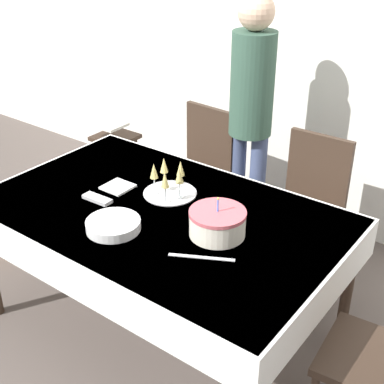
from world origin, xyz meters
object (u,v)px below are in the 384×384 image
Objects in this scene: dining_chair_far_right at (307,205)px; gift_bag at (19,230)px; person_standing at (251,103)px; high_chair at (114,146)px; plate_stack_main at (113,225)px; birthday_cake at (217,223)px; champagne_tray at (169,180)px; dining_chair_far_left at (200,170)px.

dining_chair_far_right is 2.00m from gift_bag.
dining_chair_far_right is 0.75m from person_standing.
high_chair is 0.97m from gift_bag.
person_standing reaches higher than plate_stack_main.
person_standing is 1.85m from gift_bag.
dining_chair_far_right is at bearing 26.95° from gift_bag.
gift_bag is at bearing 179.00° from birthday_cake.
birthday_cake is (-0.05, -0.92, 0.31)m from dining_chair_far_right.
dining_chair_far_right reaches higher than plate_stack_main.
dining_chair_far_left is at bearing 114.28° from champagne_tray.
dining_chair_far_left is 3.65× the size of gift_bag.
gift_bag is (-1.75, -0.89, -0.39)m from dining_chair_far_right.
high_chair is (-1.62, 0.93, -0.35)m from birthday_cake.
birthday_cake reaches higher than dining_chair_far_right.
champagne_tray is 0.44m from plate_stack_main.
plate_stack_main reaches higher than high_chair.
plate_stack_main is (-0.43, -0.26, -0.04)m from birthday_cake.
high_chair is (-1.67, 0.01, -0.04)m from dining_chair_far_right.
dining_chair_far_right is 3.27× the size of champagne_tray.
champagne_tray is (-0.49, -0.74, 0.33)m from dining_chair_far_right.
dining_chair_far_right is at bearing 56.80° from champagne_tray.
high_chair is 2.71× the size of gift_bag.
champagne_tray is 1.46m from gift_bag.
person_standing is (-0.47, 1.06, 0.20)m from birthday_cake.
champagne_tray is (0.34, -0.74, 0.33)m from dining_chair_far_left.
birthday_cake is 1.03× the size of plate_stack_main.
dining_chair_far_left is at bearing 106.20° from plate_stack_main.
champagne_tray is 1.45m from high_chair.
birthday_cake is 0.50m from plate_stack_main.
plate_stack_main is at bearing -111.98° from dining_chair_far_right.
dining_chair_far_left reaches higher than champagne_tray.
dining_chair_far_right is 1.30m from plate_stack_main.
champagne_tray is 0.17× the size of person_standing.
birthday_cake is 0.16× the size of person_standing.
high_chair is at bearing 179.13° from dining_chair_far_left.
dining_chair_far_left reaches higher than plate_stack_main.
birthday_cake reaches higher than plate_stack_main.
birthday_cake is (0.77, -0.92, 0.31)m from dining_chair_far_left.
plate_stack_main is at bearing -88.21° from person_standing.
person_standing reaches higher than birthday_cake.
plate_stack_main is 1.35m from person_standing.
gift_bag is (-0.93, -0.89, -0.39)m from dining_chair_far_left.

